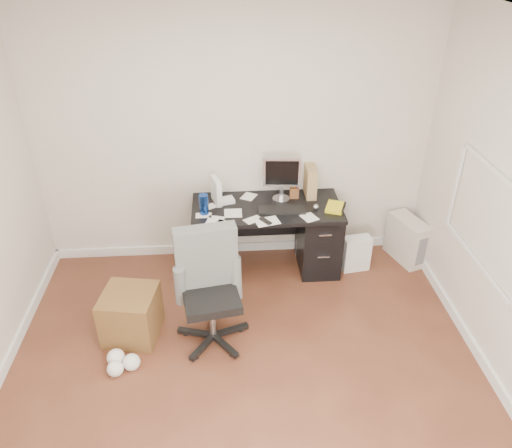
{
  "coord_description": "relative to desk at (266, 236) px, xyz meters",
  "views": [
    {
      "loc": [
        -0.12,
        -2.7,
        3.2
      ],
      "look_at": [
        0.16,
        1.2,
        0.82
      ],
      "focal_mm": 35.0,
      "sensor_mm": 36.0,
      "label": 1
    }
  ],
  "objects": [
    {
      "name": "ground",
      "position": [
        -0.3,
        -1.65,
        -0.4
      ],
      "size": [
        4.0,
        4.0,
        0.0
      ],
      "primitive_type": "plane",
      "color": "#4D2618",
      "rests_on": "ground"
    },
    {
      "name": "room_shell",
      "position": [
        -0.27,
        -1.62,
        1.26
      ],
      "size": [
        4.02,
        4.02,
        2.71
      ],
      "color": "beige",
      "rests_on": "ground"
    },
    {
      "name": "desk",
      "position": [
        0.0,
        0.0,
        0.0
      ],
      "size": [
        1.5,
        0.7,
        0.75
      ],
      "color": "black",
      "rests_on": "ground"
    },
    {
      "name": "loose_papers",
      "position": [
        -0.2,
        -0.05,
        0.35
      ],
      "size": [
        1.1,
        0.6,
        0.0
      ],
      "primitive_type": null,
      "color": "white",
      "rests_on": "desk"
    },
    {
      "name": "lcd_monitor",
      "position": [
        0.16,
        0.13,
        0.59
      ],
      "size": [
        0.39,
        0.24,
        0.47
      ],
      "primitive_type": null,
      "rotation": [
        0.0,
        0.0,
        -0.08
      ],
      "color": "#A9A8AD",
      "rests_on": "desk"
    },
    {
      "name": "keyboard",
      "position": [
        0.14,
        -0.11,
        0.36
      ],
      "size": [
        0.47,
        0.17,
        0.03
      ],
      "primitive_type": "cube",
      "rotation": [
        0.0,
        0.0,
        -0.03
      ],
      "color": "black",
      "rests_on": "desk"
    },
    {
      "name": "computer_mouse",
      "position": [
        0.48,
        -0.1,
        0.38
      ],
      "size": [
        0.07,
        0.07,
        0.06
      ],
      "primitive_type": "sphere",
      "rotation": [
        0.0,
        0.0,
        0.28
      ],
      "color": "#A9A8AD",
      "rests_on": "desk"
    },
    {
      "name": "travel_mug",
      "position": [
        -0.62,
        -0.1,
        0.45
      ],
      "size": [
        0.11,
        0.11,
        0.2
      ],
      "primitive_type": "cylinder",
      "rotation": [
        0.0,
        0.0,
        -0.19
      ],
      "color": "navy",
      "rests_on": "desk"
    },
    {
      "name": "white_binder",
      "position": [
        -0.5,
        0.12,
        0.48
      ],
      "size": [
        0.17,
        0.25,
        0.27
      ],
      "primitive_type": "cube",
      "rotation": [
        0.0,
        0.0,
        0.28
      ],
      "color": "white",
      "rests_on": "desk"
    },
    {
      "name": "magazine_file",
      "position": [
        0.47,
        0.22,
        0.51
      ],
      "size": [
        0.14,
        0.27,
        0.31
      ],
      "primitive_type": "cube",
      "rotation": [
        0.0,
        0.0,
        -0.0
      ],
      "color": "olive",
      "rests_on": "desk"
    },
    {
      "name": "pen_cup",
      "position": [
        0.3,
        0.18,
        0.49
      ],
      "size": [
        0.12,
        0.12,
        0.27
      ],
      "primitive_type": null,
      "rotation": [
        0.0,
        0.0,
        -0.08
      ],
      "color": "#583719",
      "rests_on": "desk"
    },
    {
      "name": "yellow_book",
      "position": [
        0.68,
        -0.1,
        0.37
      ],
      "size": [
        0.24,
        0.27,
        0.04
      ],
      "primitive_type": "cube",
      "rotation": [
        0.0,
        0.0,
        -0.37
      ],
      "color": "yellow",
      "rests_on": "desk"
    },
    {
      "name": "paper_remote",
      "position": [
        -0.02,
        -0.29,
        0.36
      ],
      "size": [
        0.26,
        0.23,
        0.02
      ],
      "primitive_type": null,
      "rotation": [
        0.0,
        0.0,
        0.25
      ],
      "color": "white",
      "rests_on": "desk"
    },
    {
      "name": "office_chair",
      "position": [
        -0.57,
        -1.05,
        0.13
      ],
      "size": [
        0.69,
        0.69,
        1.07
      ],
      "primitive_type": null,
      "rotation": [
        0.0,
        0.0,
        0.16
      ],
      "color": "#525452",
      "rests_on": "ground"
    },
    {
      "name": "pc_tower",
      "position": [
        1.54,
        0.05,
        -0.15
      ],
      "size": [
        0.36,
        0.53,
        0.49
      ],
      "primitive_type": "cube",
      "rotation": [
        0.0,
        0.0,
        0.33
      ],
      "color": "#BBB5A9",
      "rests_on": "ground"
    },
    {
      "name": "shopping_bag",
      "position": [
        0.95,
        -0.09,
        -0.2
      ],
      "size": [
        0.31,
        0.25,
        0.39
      ],
      "primitive_type": "cube",
      "rotation": [
        0.0,
        0.0,
        0.15
      ],
      "color": "silver",
      "rests_on": "ground"
    },
    {
      "name": "wicker_basket",
      "position": [
        -1.29,
        -0.93,
        -0.17
      ],
      "size": [
        0.53,
        0.53,
        0.46
      ],
      "primitive_type": "cube",
      "rotation": [
        0.0,
        0.0,
        -0.17
      ],
      "color": "#513118",
      "rests_on": "ground"
    },
    {
      "name": "desk_printer",
      "position": [
        0.58,
        0.11,
        -0.29
      ],
      "size": [
        0.48,
        0.45,
        0.23
      ],
      "primitive_type": "cube",
      "rotation": [
        0.0,
        0.0,
        0.43
      ],
      "color": "#5E5E62",
      "rests_on": "ground"
    }
  ]
}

